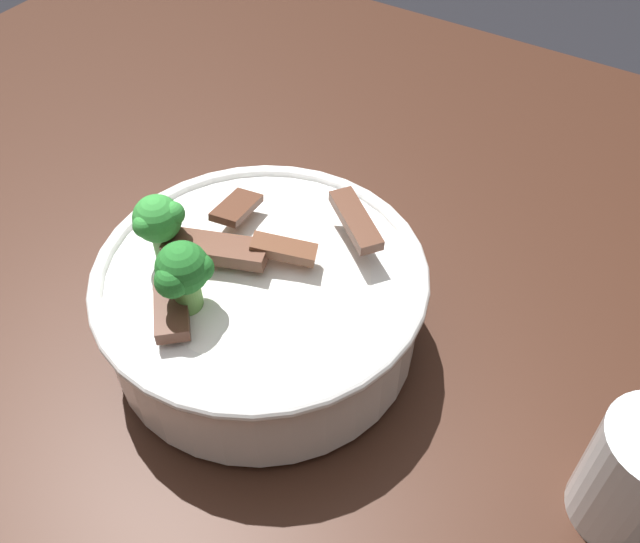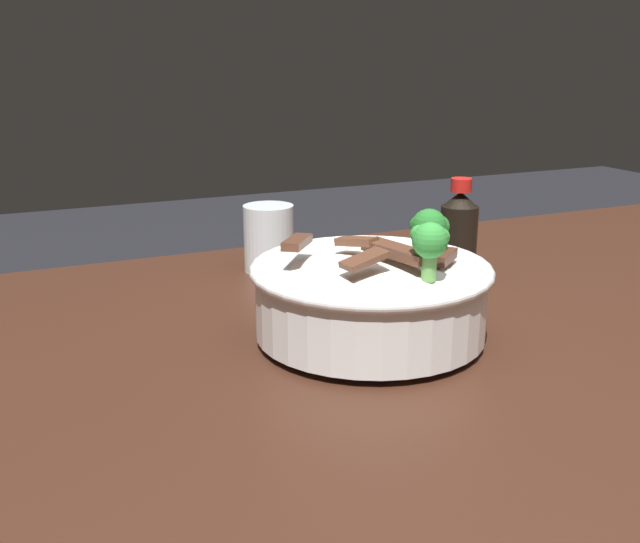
# 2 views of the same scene
# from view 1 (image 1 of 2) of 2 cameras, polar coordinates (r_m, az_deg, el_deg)

# --- Properties ---
(dining_table) EXTENTS (1.54, 1.08, 0.81)m
(dining_table) POSITION_cam_1_polar(r_m,az_deg,el_deg) (0.66, -22.06, -16.38)
(dining_table) COLOR #381E14
(dining_table) RESTS_ON ground
(rice_bowl) EXTENTS (0.26, 0.26, 0.14)m
(rice_bowl) POSITION_cam_1_polar(r_m,az_deg,el_deg) (0.54, -4.90, -2.01)
(rice_bowl) COLOR white
(rice_bowl) RESTS_ON dining_table
(drinking_glass) EXTENTS (0.07, 0.07, 0.09)m
(drinking_glass) POSITION_cam_1_polar(r_m,az_deg,el_deg) (0.51, 24.59, -15.44)
(drinking_glass) COLOR white
(drinking_glass) RESTS_ON dining_table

